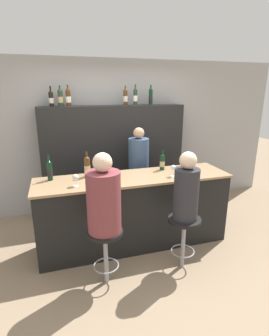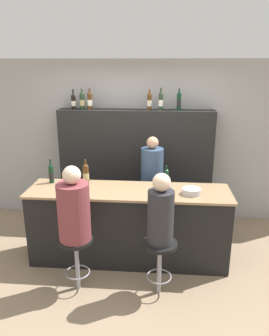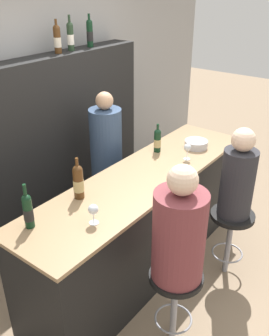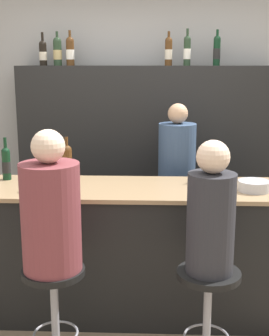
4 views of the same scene
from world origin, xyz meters
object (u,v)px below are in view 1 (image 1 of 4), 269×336
(wine_bottle_backbar_2, at_px, (68,97))
(bartender, at_px, (139,179))
(wine_bottle_counter_2, at_px, (162,162))
(wine_glass_1, at_px, (173,168))
(wine_bottle_counter_1, at_px, (87,166))
(wine_glass_0, at_px, (75,178))
(bar_stool_right, at_px, (184,229))
(wine_bottle_backbar_1, at_px, (60,97))
(wine_bottle_backbar_5, at_px, (151,96))
(wine_bottle_backbar_0, at_px, (51,98))
(guest_seated_left, at_px, (104,199))
(wine_bottle_counter_0, at_px, (50,170))
(wine_bottle_backbar_3, at_px, (125,97))
(bar_stool_left, at_px, (105,242))
(metal_bowl, at_px, (190,170))
(guest_seated_right, at_px, (186,190))
(wine_bottle_backbar_4, at_px, (135,96))

(wine_bottle_backbar_2, bearing_deg, bartender, -26.95)
(wine_bottle_counter_2, xyz_separation_m, wine_glass_1, (0.02, -0.32, -0.00))
(wine_bottle_counter_1, distance_m, wine_glass_0, 0.37)
(bar_stool_right, bearing_deg, wine_bottle_backbar_2, 121.34)
(wine_bottle_counter_1, relative_size, wine_glass_1, 2.16)
(wine_bottle_backbar_1, height_order, wine_bottle_backbar_5, wine_bottle_backbar_5)
(wine_bottle_counter_2, bearing_deg, wine_bottle_backbar_0, 145.65)
(wine_bottle_backbar_0, bearing_deg, wine_bottle_counter_2, -34.35)
(wine_glass_1, xyz_separation_m, bartender, (-0.22, 0.80, -0.39))
(wine_bottle_counter_1, height_order, guest_seated_left, guest_seated_left)
(wine_bottle_backbar_0, distance_m, wine_glass_1, 2.14)
(wine_glass_0, bearing_deg, wine_glass_1, -0.00)
(guest_seated_left, bearing_deg, wine_bottle_counter_0, 121.60)
(wine_bottle_backbar_3, bearing_deg, wine_bottle_counter_0, -142.09)
(wine_bottle_backbar_2, relative_size, bar_stool_left, 0.49)
(wine_bottle_backbar_3, relative_size, wine_glass_0, 2.07)
(wine_bottle_counter_0, bearing_deg, metal_bowl, -7.85)
(bar_stool_left, relative_size, guest_seated_right, 0.82)
(wine_glass_1, bearing_deg, guest_seated_right, -99.06)
(wine_bottle_backbar_1, relative_size, wine_bottle_backbar_5, 0.96)
(wine_bottle_counter_2, distance_m, wine_bottle_backbar_0, 1.95)
(wine_bottle_backbar_4, bearing_deg, bar_stool_right, -88.91)
(wine_glass_0, distance_m, metal_bowl, 1.56)
(wine_bottle_counter_1, relative_size, guest_seated_left, 0.39)
(wine_bottle_counter_1, bearing_deg, wine_glass_0, -119.47)
(wine_bottle_counter_2, xyz_separation_m, guest_seated_right, (-0.06, -0.86, -0.10))
(bar_stool_right, bearing_deg, wine_bottle_counter_2, 85.78)
(wine_glass_1, bearing_deg, wine_bottle_backbar_5, 83.38)
(wine_bottle_counter_0, xyz_separation_m, guest_seated_left, (0.53, -0.86, -0.10))
(wine_bottle_counter_1, bearing_deg, metal_bowl, -10.49)
(wine_bottle_backbar_2, relative_size, guest_seated_left, 0.37)
(wine_bottle_backbar_3, distance_m, wine_glass_1, 1.60)
(metal_bowl, bearing_deg, wine_bottle_backbar_4, 108.26)
(wine_bottle_backbar_4, height_order, guest_seated_left, wine_bottle_backbar_4)
(wine_bottle_backbar_2, height_order, wine_bottle_backbar_4, wine_bottle_backbar_4)
(guest_seated_right, bearing_deg, wine_bottle_backbar_3, 96.38)
(wine_bottle_backbar_3, xyz_separation_m, guest_seated_right, (0.21, -1.84, -0.97))
(wine_bottle_counter_2, height_order, metal_bowl, wine_bottle_counter_2)
(wine_bottle_backbar_1, distance_m, bar_stool_left, 2.37)
(wine_bottle_counter_0, xyz_separation_m, wine_glass_1, (1.56, -0.32, -0.02))
(wine_bottle_backbar_3, xyz_separation_m, bar_stool_right, (0.21, -1.84, -1.47))
(wine_glass_0, relative_size, guest_seated_right, 0.19)
(wine_bottle_backbar_1, height_order, guest_seated_left, wine_bottle_backbar_1)
(wine_bottle_counter_2, xyz_separation_m, wine_bottle_backbar_1, (-1.30, 0.99, 0.87))
(bar_stool_right, bearing_deg, wine_bottle_backbar_4, 91.09)
(metal_bowl, relative_size, bartender, 0.15)
(wine_bottle_backbar_5, relative_size, guest_seated_left, 0.38)
(wine_bottle_counter_2, xyz_separation_m, wine_bottle_backbar_2, (-1.19, 0.99, 0.87))
(wine_bottle_backbar_3, height_order, bar_stool_right, wine_bottle_backbar_3)
(wine_bottle_backbar_0, distance_m, wine_bottle_backbar_1, 0.14)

